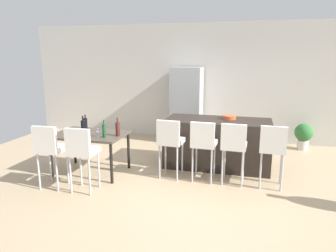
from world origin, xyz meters
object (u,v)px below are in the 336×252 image
(dining_table, at_px, (90,137))
(bar_chair_left, at_px, (170,139))
(bar_chair_right, at_px, (234,144))
(bar_chair_far, at_px, (273,147))
(kitchen_island, at_px, (217,143))
(wine_bottle_end, at_px, (86,124))
(potted_plant, at_px, (304,134))
(bar_chair_middle, at_px, (203,142))
(refrigerator, at_px, (187,105))
(wine_glass_left, at_px, (98,130))
(dining_chair_far, at_px, (82,149))
(wine_bottle_far, at_px, (118,129))
(fruit_bowl, at_px, (229,117))
(wine_bottle_inner, at_px, (104,130))
(dining_chair_near, at_px, (49,147))
(wine_bottle_middle, at_px, (83,127))

(dining_table, bearing_deg, bar_chair_left, 4.47)
(bar_chair_right, bearing_deg, bar_chair_far, 0.00)
(kitchen_island, xyz_separation_m, wine_bottle_end, (-2.36, -0.77, 0.40))
(kitchen_island, bearing_deg, potted_plant, 41.98)
(bar_chair_far, bearing_deg, dining_table, -177.92)
(bar_chair_middle, distance_m, refrigerator, 2.57)
(bar_chair_far, height_order, wine_glass_left, bar_chair_far)
(kitchen_island, height_order, dining_chair_far, dining_chair_far)
(kitchen_island, relative_size, bar_chair_middle, 1.88)
(wine_bottle_far, bearing_deg, fruit_bowl, 30.88)
(wine_bottle_end, height_order, fruit_bowl, wine_bottle_end)
(wine_bottle_far, bearing_deg, wine_bottle_end, 164.55)
(wine_glass_left, distance_m, refrigerator, 2.90)
(bar_chair_left, xyz_separation_m, wine_bottle_inner, (-1.08, -0.30, 0.16))
(dining_table, distance_m, wine_bottle_far, 0.59)
(bar_chair_right, bearing_deg, wine_bottle_far, -175.70)
(bar_chair_middle, relative_size, dining_chair_near, 1.00)
(wine_bottle_end, bearing_deg, wine_bottle_inner, -32.70)
(kitchen_island, distance_m, wine_bottle_far, 1.94)
(refrigerator, bearing_deg, dining_chair_far, -106.07)
(wine_bottle_end, relative_size, wine_glass_left, 1.73)
(refrigerator, bearing_deg, wine_bottle_far, -105.09)
(bar_chair_left, distance_m, refrigerator, 2.46)
(dining_chair_near, relative_size, fruit_bowl, 4.04)
(bar_chair_middle, bearing_deg, wine_bottle_end, 178.59)
(bar_chair_left, height_order, wine_bottle_middle, wine_bottle_middle)
(bar_chair_middle, distance_m, wine_bottle_middle, 2.14)
(wine_glass_left, bearing_deg, fruit_bowl, 29.97)
(bar_chair_right, distance_m, wine_bottle_end, 2.72)
(wine_bottle_middle, bearing_deg, bar_chair_middle, 5.07)
(wine_bottle_inner, bearing_deg, kitchen_island, 31.72)
(bar_chair_right, height_order, dining_chair_far, same)
(dining_table, xyz_separation_m, wine_bottle_inner, (0.37, -0.19, 0.19))
(wine_bottle_end, relative_size, potted_plant, 0.50)
(wine_bottle_far, relative_size, refrigerator, 0.17)
(bar_chair_far, relative_size, wine_bottle_far, 3.28)
(dining_chair_near, bearing_deg, refrigerator, 65.38)
(wine_bottle_inner, bearing_deg, wine_glass_left, 172.87)
(bar_chair_far, distance_m, wine_glass_left, 2.91)
(kitchen_island, bearing_deg, bar_chair_left, -131.59)
(wine_bottle_inner, distance_m, wine_bottle_end, 0.66)
(bar_chair_middle, height_order, bar_chair_right, same)
(bar_chair_right, bearing_deg, bar_chair_left, 180.00)
(wine_bottle_inner, xyz_separation_m, wine_bottle_middle, (-0.46, 0.11, 0.01))
(wine_bottle_inner, bearing_deg, dining_chair_near, -136.76)
(dining_table, distance_m, dining_chair_near, 0.85)
(kitchen_island, height_order, dining_chair_near, dining_chair_near)
(bar_chair_left, distance_m, dining_table, 1.46)
(bar_chair_middle, height_order, dining_chair_far, same)
(wine_glass_left, relative_size, refrigerator, 0.09)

